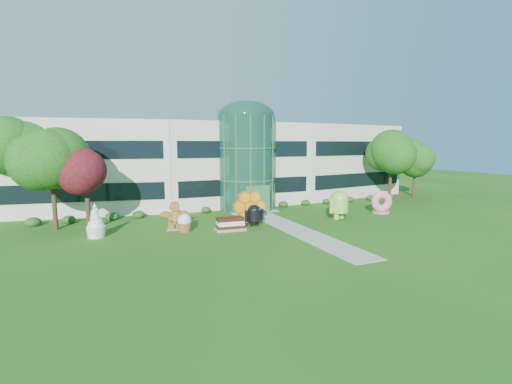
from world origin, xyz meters
name	(u,v)px	position (x,y,z in m)	size (l,w,h in m)	color
ground	(303,233)	(0.00, 0.00, 0.00)	(140.00, 140.00, 0.00)	#215114
building	(228,163)	(0.00, 18.00, 4.65)	(46.00, 15.00, 9.30)	beige
atrium	(246,163)	(0.00, 12.00, 4.90)	(6.00, 6.00, 9.80)	#194738
walkway	(291,227)	(0.00, 2.00, 0.02)	(2.40, 20.00, 0.04)	#9E9E93
tree_red	(87,194)	(-15.50, 7.50, 3.00)	(4.00, 4.00, 6.00)	#3F0C14
trees_backdrop	(243,169)	(0.00, 13.00, 4.20)	(52.00, 8.00, 8.40)	#184912
android_green	(339,202)	(5.89, 3.50, 1.56)	(2.74, 1.83, 3.11)	#8AC940
android_black	(254,213)	(-2.54, 3.86, 1.07)	(1.88, 1.26, 2.13)	black
donut	(381,202)	(11.53, 4.23, 1.15)	(2.21, 1.06, 2.29)	#ED5A88
gingerbread	(175,216)	(-9.05, 5.08, 1.17)	(2.54, 0.98, 2.35)	brown
ice_cream_sandwich	(230,224)	(-4.98, 3.03, 0.54)	(2.41, 1.20, 1.07)	black
honeycomb	(249,208)	(-2.24, 5.70, 1.25)	(3.19, 1.14, 2.51)	orange
froyo	(95,221)	(-14.97, 4.89, 1.28)	(1.50, 1.50, 2.57)	white
cupcake	(184,223)	(-8.49, 4.09, 0.72)	(1.20, 1.20, 1.44)	white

